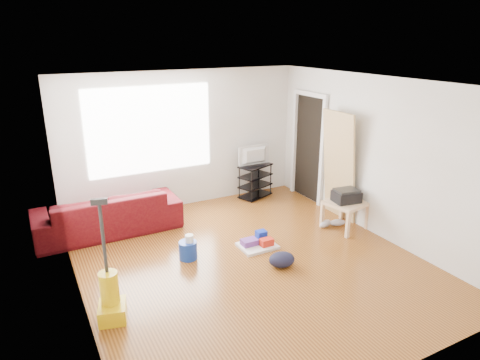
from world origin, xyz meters
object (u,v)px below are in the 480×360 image
tv_stand (255,181)px  side_table (345,206)px  sofa (110,231)px  bucket (188,258)px  vacuum (111,298)px  cleaning_tray (258,243)px  backpack (282,266)px

tv_stand → side_table: bearing=-94.1°
sofa → bucket: (0.82, -1.45, 0.00)m
vacuum → bucket: bearing=49.7°
sofa → cleaning_tray: sofa is taller
cleaning_tray → backpack: (0.00, -0.66, -0.06)m
tv_stand → cleaning_tray: 2.16m
vacuum → cleaning_tray: bearing=32.2°
cleaning_tray → vacuum: (-2.34, -0.73, 0.21)m
vacuum → backpack: bearing=16.5°
sofa → side_table: 3.91m
sofa → tv_stand: size_ratio=3.06×
side_table → vacuum: bearing=-170.8°
backpack → vacuum: 2.35m
sofa → bucket: 1.67m
bucket → tv_stand: bearing=39.4°
side_table → vacuum: size_ratio=0.47×
sofa → bucket: sofa is taller
tv_stand → side_table: size_ratio=1.09×
cleaning_tray → bucket: bearing=171.9°
tv_stand → bucket: (-2.10, -1.72, -0.34)m
tv_stand → side_table: 2.06m
backpack → sofa: bearing=139.3°
side_table → backpack: size_ratio=1.85×
backpack → bucket: bearing=152.3°
tv_stand → backpack: (-1.02, -2.54, -0.34)m
side_table → cleaning_tray: (-1.61, 0.09, -0.34)m
tv_stand → bucket: bearing=-161.3°
sofa → vacuum: vacuum is taller
side_table → bucket: side_table is taller
backpack → cleaning_tray: bearing=99.7°
cleaning_tray → vacuum: bearing=-162.6°
bucket → cleaning_tray: cleaning_tray is taller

